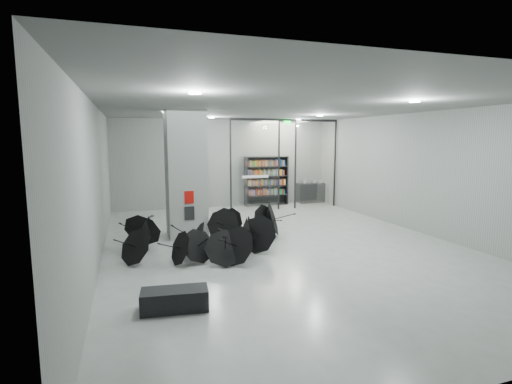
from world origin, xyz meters
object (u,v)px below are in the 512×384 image
object	(u,v)px
column	(186,174)
bookshelf	(266,181)
bench	(175,300)
shop_counter	(312,193)
umbrella_cluster	(217,238)

from	to	relation	value
column	bookshelf	bearing A→B (deg)	46.73
bench	shop_counter	world-z (taller)	shop_counter
bench	bookshelf	bearing A→B (deg)	68.45
bench	umbrella_cluster	distance (m)	3.97
bench	column	bearing A→B (deg)	86.04
bench	bookshelf	world-z (taller)	bookshelf
column	umbrella_cluster	world-z (taller)	column
shop_counter	umbrella_cluster	size ratio (longest dim) A/B	0.30
umbrella_cluster	bookshelf	bearing A→B (deg)	59.54
bench	bookshelf	distance (m)	11.66
column	bench	size ratio (longest dim) A/B	3.30
shop_counter	umbrella_cluster	world-z (taller)	umbrella_cluster
column	shop_counter	world-z (taller)	column
bench	shop_counter	bearing A→B (deg)	58.98
bench	bookshelf	xyz separation A→B (m)	(5.51, 10.23, 0.96)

